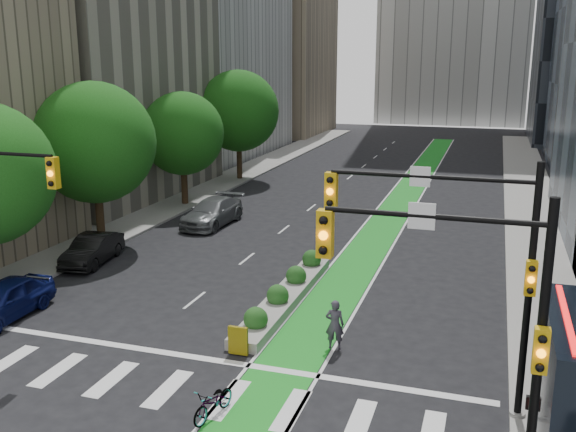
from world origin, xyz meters
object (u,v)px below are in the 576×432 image
Objects in this scene: parked_car_left_far at (212,212)px; pedestrian_far at (565,361)px; median_planter at (286,293)px; parked_car_left_near at (4,300)px; parked_car_left_mid at (92,249)px; bicycle at (214,402)px; cyclist at (335,324)px.

pedestrian_far reaches higher than parked_car_left_far.
parked_car_left_near is at bearing -153.04° from median_planter.
pedestrian_far is at bearing -23.28° from median_planter.
median_planter is 10.88m from parked_car_left_mid.
bicycle is 15.91m from parked_car_left_mid.
parked_car_left_near is at bearing -1.23° from cyclist.
median_planter is 2.28× the size of parked_car_left_near.
bicycle is (0.80, -9.04, 0.09)m from median_planter.
median_planter is 4.79m from cyclist.
median_planter is at bearing -58.08° from cyclist.
parked_car_left_far is at bearing 83.22° from parked_car_left_near.
cyclist reaches higher than parked_car_left_mid.
parked_car_left_mid is at bearing 95.90° from parked_car_left_near.
parked_car_left_mid is 9.10m from parked_car_left_far.
parked_car_left_near is (-12.90, -1.35, -0.13)m from cyclist.
median_planter is 9.07m from bicycle.
pedestrian_far is at bearing -36.75° from parked_car_left_far.
pedestrian_far is at bearing -24.90° from parked_car_left_mid.
parked_car_left_near is 0.83× the size of parked_car_left_far.
cyclist is (2.20, 5.35, 0.44)m from bicycle.
pedestrian_far is at bearing 1.06° from parked_car_left_near.
median_planter is 11.28m from pedestrian_far.
cyclist is at bearing 5.35° from parked_car_left_near.
cyclist is 7.38m from pedestrian_far.
parked_car_left_far is at bearing 126.79° from bicycle.
parked_car_left_far is at bearing -60.57° from pedestrian_far.
bicycle is 10.60m from pedestrian_far.
cyclist is (3.00, -3.69, 0.53)m from median_planter.
bicycle is 5.80m from cyclist.
bicycle is at bearing -51.68° from parked_car_left_mid.
bicycle is 0.32× the size of parked_car_left_far.
cyclist is 14.82m from parked_car_left_mid.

